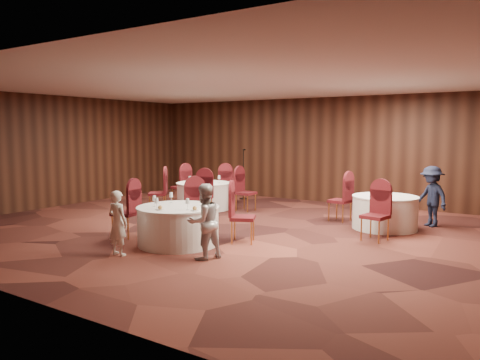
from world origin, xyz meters
The scene contains 15 objects.
ground centered at (0.00, 0.00, 0.00)m, with size 12.00×12.00×0.00m, color black.
room_shell centered at (0.00, 0.00, 1.96)m, with size 12.00×12.00×12.00m.
table_main centered at (-0.02, -1.64, 0.38)m, with size 1.58×1.58×0.74m.
table_left centered at (-2.15, 1.93, 0.38)m, with size 1.53×1.53×0.74m.
table_right centered at (2.90, 1.99, 0.38)m, with size 1.44×1.44×0.74m.
chairs_main centered at (-0.33, -1.03, 0.50)m, with size 2.95×1.90×1.00m.
chairs_left centered at (-2.17, 1.93, 0.50)m, with size 2.90×2.98×1.00m.
chairs_right centered at (2.39, 1.53, 0.50)m, with size 1.95×2.19×1.00m.
tabletop_main centered at (0.12, -1.73, 0.84)m, with size 1.10×1.03×0.22m.
tabletop_left centered at (-2.15, 1.93, 0.82)m, with size 0.85×0.90×0.22m.
tabletop_right centered at (3.05, 1.72, 0.90)m, with size 0.08×0.08×0.22m.
mic_stand centered at (-2.25, 4.14, 0.47)m, with size 0.24×0.24×1.61m.
woman_a centered at (-0.38, -2.83, 0.58)m, with size 0.42×0.28×1.15m, color white.
woman_b centered at (1.04, -2.19, 0.65)m, with size 0.63×0.49×1.30m, color #BDBCC2.
man_c centered at (3.71, 2.83, 0.69)m, with size 0.90×0.52×1.39m, color black.
Camera 1 is at (5.83, -8.41, 2.18)m, focal length 35.00 mm.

